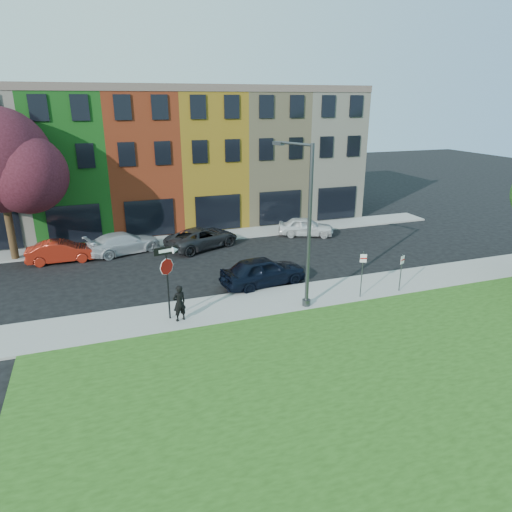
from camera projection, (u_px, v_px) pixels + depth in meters
name	position (u px, v px, depth m)	size (l,w,h in m)	color
ground	(314.00, 327.00, 20.06)	(120.00, 120.00, 0.00)	black
sidewalk_near	(323.00, 294.00, 23.34)	(40.00, 3.00, 0.12)	gray
sidewalk_far	(182.00, 239.00, 32.46)	(40.00, 2.40, 0.12)	gray
rowhouse_block	(170.00, 159.00, 36.53)	(30.00, 10.12, 10.00)	beige
stop_sign	(167.00, 269.00, 19.78)	(1.03, 0.26, 3.39)	black
man	(179.00, 303.00, 20.13)	(0.70, 0.55, 1.68)	black
sedan_near	(263.00, 271.00, 24.36)	(4.87, 2.55, 1.58)	black
parked_car_red	(62.00, 251.00, 27.91)	(4.06, 1.42, 1.34)	maroon
parked_car_silver	(124.00, 243.00, 29.51)	(5.10, 3.30, 1.38)	#B4B5BA
parked_car_dark	(202.00, 238.00, 30.57)	(5.55, 4.13, 1.40)	black
parked_car_white	(306.00, 227.00, 33.33)	(4.30, 3.05, 1.36)	silver
street_lamp	(306.00, 227.00, 20.79)	(1.19, 2.45, 7.60)	#414346
parking_sign_a	(362.00, 269.00, 22.33)	(0.31, 0.15, 2.39)	#414346
parking_sign_b	(401.00, 268.00, 23.13)	(0.30, 0.17, 1.98)	#414346
tree_purple	(1.00, 163.00, 26.57)	(7.33, 6.41, 9.08)	#312110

